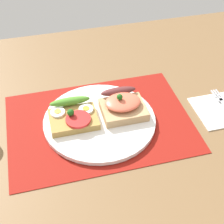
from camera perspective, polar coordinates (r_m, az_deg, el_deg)
The scene contains 5 objects.
ground_plane at distance 80.73cm, azimuth -2.06°, elevation -2.68°, with size 120.00×90.00×3.20cm, color brown.
placemat at distance 79.50cm, azimuth -2.10°, elevation -1.79°, with size 42.26×30.05×0.30cm, color maroon.
plate at distance 79.05cm, azimuth -2.11°, elevation -1.44°, with size 25.97×25.97×1.02cm, color white.
sandwich_egg_tomato at distance 78.09cm, azimuth -6.52°, elevation -0.58°, with size 10.80×9.81×3.81cm.
sandwich_salmon at distance 79.39cm, azimuth 1.79°, elevation 1.16°, with size 10.13×9.95×5.29cm.
Camera 1 is at (-11.47, -56.09, 55.31)cm, focal length 54.59 mm.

